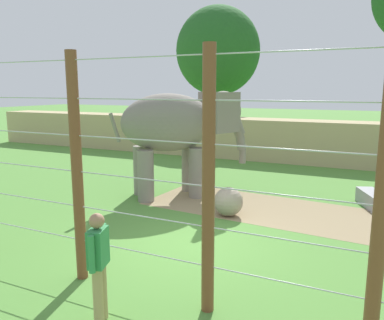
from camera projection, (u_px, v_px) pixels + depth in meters
ground_plane at (189, 242)px, 8.76m from camera, size 120.00×120.00×0.00m
dirt_patch at (264, 208)px, 11.22m from camera, size 7.05×3.40×0.01m
embankment_wall at (290, 141)px, 18.46m from camera, size 36.00×1.80×1.96m
elephant at (179, 127)px, 12.31m from camera, size 3.85×3.64×3.34m
enrichment_ball at (228, 202)px, 10.52m from camera, size 0.79×0.79×0.79m
cable_fence at (132, 175)px, 6.28m from camera, size 8.48×0.19×4.04m
zookeeper at (99, 263)px, 5.63m from camera, size 0.33×0.57×1.67m
feed_trough at (373, 200)px, 11.32m from camera, size 1.00×1.48×0.44m
tree_far_left at (218, 51)px, 25.69m from camera, size 5.52×5.52×8.77m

